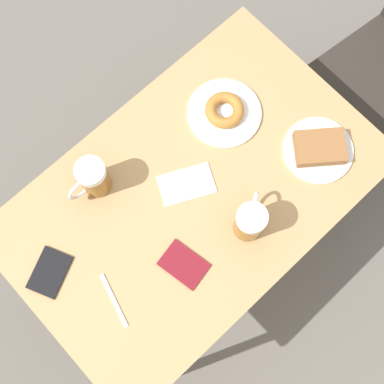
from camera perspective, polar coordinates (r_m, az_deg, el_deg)
The scene contains 10 objects.
ground_plane at distance 2.25m, azimuth 0.00°, elevation -5.03°, with size 8.00×8.00×0.00m, color #666059.
table at distance 1.61m, azimuth 0.00°, elevation -0.80°, with size 0.69×1.09×0.72m.
plate_with_cake at distance 1.61m, azimuth 13.39°, elevation 4.51°, with size 0.21×0.21×0.05m.
plate_with_donut at distance 1.62m, azimuth 3.47°, elevation 8.56°, with size 0.23×0.23×0.04m.
beer_mug_left at distance 1.46m, azimuth 6.21°, elevation -3.10°, with size 0.10×0.12×0.14m.
beer_mug_center at distance 1.51m, azimuth -10.54°, elevation 1.47°, with size 0.08×0.13×0.14m.
napkin_folded at distance 1.55m, azimuth -0.58°, elevation 0.84°, with size 0.15×0.18×0.00m.
fork at distance 1.51m, azimuth -8.33°, elevation -11.38°, with size 0.16×0.05×0.00m.
passport_near_edge at distance 1.50m, azimuth -0.88°, elevation -7.74°, with size 0.14×0.11×0.01m.
passport_far_edge at distance 1.55m, azimuth -14.94°, elevation -8.28°, with size 0.13×0.15×0.01m.
Camera 1 is at (0.30, -0.28, 2.21)m, focal length 50.00 mm.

